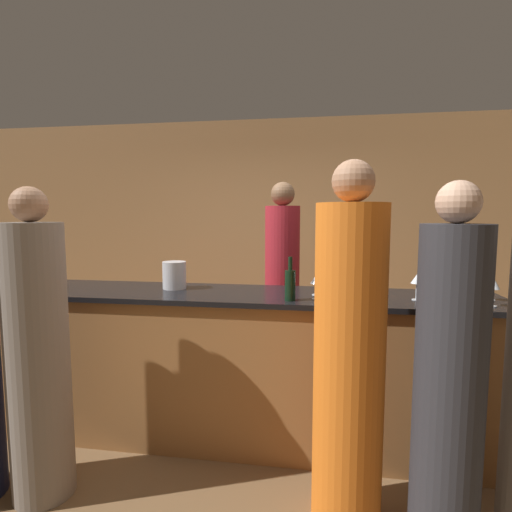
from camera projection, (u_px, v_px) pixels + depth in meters
ground_plane at (242, 438)px, 2.91m from camera, size 14.00×14.00×0.00m
back_wall at (276, 233)px, 5.05m from camera, size 8.00×0.06×2.80m
bar_counter at (242, 366)px, 2.86m from camera, size 3.52×0.66×1.08m
bartender at (282, 298)px, 3.50m from camera, size 0.30×0.30×1.90m
guest_0 at (449, 385)px, 1.86m from camera, size 0.32×0.32×1.78m
guest_1 at (349, 359)px, 2.06m from camera, size 0.36×0.36×1.89m
guest_3 at (38, 356)px, 2.25m from camera, size 0.34×0.34×1.78m
wine_bottle_0 at (290, 284)px, 2.53m from camera, size 0.07×0.07×0.28m
ice_bucket at (174, 275)px, 2.95m from camera, size 0.17×0.17×0.20m
wine_glass_0 at (316, 279)px, 2.57m from camera, size 0.07×0.07×0.17m
wine_glass_1 at (492, 281)px, 2.53m from camera, size 0.08×0.08×0.17m
wine_glass_2 at (417, 280)px, 2.54m from camera, size 0.07×0.07×0.17m
wine_glass_3 at (367, 284)px, 2.48m from camera, size 0.07×0.07×0.16m
wine_glass_4 at (316, 280)px, 2.70m from camera, size 0.07×0.07×0.14m
wine_glass_5 at (493, 284)px, 2.36m from camera, size 0.07×0.07×0.17m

